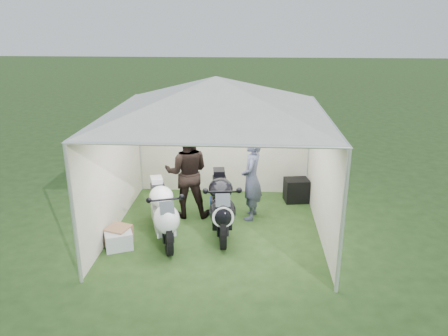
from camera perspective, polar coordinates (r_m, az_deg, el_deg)
The scene contains 10 objects.
ground at distance 8.79m, azimuth -0.96°, elevation -7.88°, with size 80.00×80.00×0.00m, color #233D17.
canopy_tent at distance 8.00m, azimuth -1.04°, elevation 8.92°, with size 5.66×5.66×3.00m.
motorcycle_white at distance 8.26m, azimuth -7.97°, elevation -5.61°, with size 0.93×1.98×1.01m.
motorcycle_black at distance 8.41m, azimuth -0.37°, elevation -4.70°, with size 0.64×2.16×1.06m.
paddock_stand at distance 9.49m, azimuth -0.64°, elevation -4.78°, with size 0.39×0.25×0.30m, color #0A28C3.
person_dark_jacket at distance 9.03m, azimuth -4.86°, elevation -0.57°, with size 0.93×0.73×1.92m, color black.
person_blue_jacket at distance 8.92m, azimuth 3.64°, elevation -1.41°, with size 0.63×0.42×1.74m, color slate.
equipment_box at distance 10.08m, azimuth 9.42°, elevation -2.87°, with size 0.53×0.42×0.53m, color black.
crate_0 at distance 8.25m, azimuth -13.59°, elevation -9.15°, with size 0.47×0.37×0.32m, color #B1B5BA.
crate_1 at distance 8.37m, azimuth -13.56°, elevation -8.58°, with size 0.39×0.39×0.35m, color #936649.
Camera 1 is at (0.65, -7.81, 3.98)m, focal length 35.00 mm.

